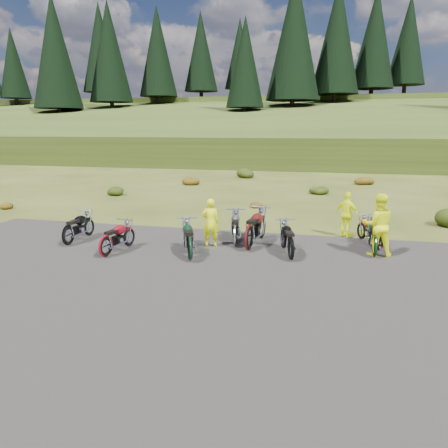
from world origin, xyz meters
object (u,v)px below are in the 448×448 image
(motorcycle_0, at_px, (69,246))
(motorcycle_7, at_px, (374,257))
(motorcycle_3, at_px, (235,247))
(person_middle, at_px, (211,223))

(motorcycle_0, relative_size, motorcycle_7, 0.98)
(motorcycle_3, xyz_separation_m, person_middle, (-0.78, -0.22, 0.80))
(motorcycle_0, height_order, motorcycle_3, motorcycle_3)
(motorcycle_3, height_order, person_middle, person_middle)
(motorcycle_0, xyz_separation_m, motorcycle_3, (5.45, 1.23, 0.00))
(motorcycle_0, height_order, motorcycle_7, motorcycle_7)
(motorcycle_7, bearing_deg, motorcycle_3, 86.65)
(motorcycle_0, xyz_separation_m, person_middle, (4.67, 1.01, 0.80))
(motorcycle_0, bearing_deg, motorcycle_3, -76.89)
(motorcycle_3, xyz_separation_m, motorcycle_7, (4.41, -0.19, 0.00))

